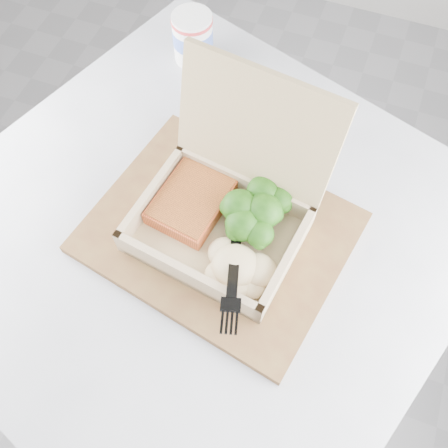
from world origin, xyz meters
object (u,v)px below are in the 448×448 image
at_px(cafe_table, 204,274).
at_px(takeout_container, 230,198).
at_px(paper_cup, 193,36).
at_px(serving_tray, 219,232).

relative_size(cafe_table, takeout_container, 3.69).
height_order(takeout_container, paper_cup, takeout_container).
bearing_deg(takeout_container, serving_tray, -95.78).
bearing_deg(serving_tray, cafe_table, 173.89).
bearing_deg(takeout_container, paper_cup, 129.10).
distance_m(takeout_container, paper_cup, 0.33).
height_order(serving_tray, takeout_container, takeout_container).
relative_size(cafe_table, serving_tray, 2.63).
bearing_deg(paper_cup, takeout_container, -59.18).
relative_size(takeout_container, paper_cup, 2.84).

